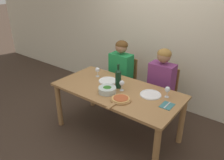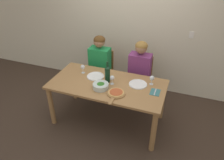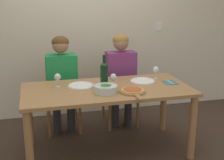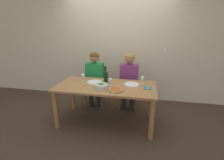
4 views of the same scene
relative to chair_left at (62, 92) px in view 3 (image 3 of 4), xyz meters
The scene contains 16 objects.
ground_plane 1.00m from the chair_left, 61.55° to the right, with size 40.00×40.00×0.00m, color #3D2D23.
back_wall 1.08m from the chair_left, 50.84° to the left, with size 10.00×0.06×2.70m.
dining_table 0.89m from the chair_left, 61.55° to the right, with size 1.80×0.89×0.75m.
chair_left is the anchor object (origin of this frame).
chair_right 0.77m from the chair_left, ahead, with size 0.42×0.42×0.89m.
person_woman 0.28m from the chair_left, 90.00° to the right, with size 0.47×0.51×1.24m.
person_man 0.81m from the chair_left, ahead, with size 0.47×0.51×1.24m.
wine_bottle 0.92m from the chair_left, 61.00° to the right, with size 0.08×0.08×0.35m.
broccoli_bowl 1.04m from the chair_left, 68.27° to the right, with size 0.24×0.24×0.08m.
dinner_plate_left 0.72m from the chair_left, 76.32° to the right, with size 0.28×0.28×0.02m.
dinner_plate_right 1.11m from the chair_left, 36.16° to the right, with size 0.28×0.28×0.02m.
pizza_on_board 1.21m from the chair_left, 57.41° to the right, with size 0.27×0.41×0.04m.
wine_glass_left 0.71m from the chair_left, 98.52° to the right, with size 0.07×0.07×0.15m.
wine_glass_right 1.26m from the chair_left, 27.49° to the right, with size 0.07×0.07×0.15m.
wine_glass_centre 0.97m from the chair_left, 57.10° to the right, with size 0.07×0.07×0.15m.
fork_on_napkin 1.41m from the chair_left, 32.93° to the right, with size 0.14×0.18×0.01m.
Camera 3 is at (-0.74, -3.12, 1.73)m, focal length 50.00 mm.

